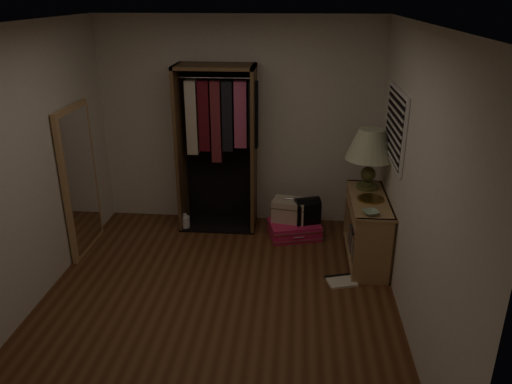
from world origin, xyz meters
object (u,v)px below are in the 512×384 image
(open_wardrobe, at_px, (219,134))
(pink_suitcase, at_px, (294,229))
(table_lamp, at_px, (371,146))
(white_jug, at_px, (185,222))
(black_bag, at_px, (307,210))
(floor_mirror, at_px, (80,181))
(train_case, at_px, (289,210))
(console_bookshelf, at_px, (367,226))

(open_wardrobe, distance_m, pink_suitcase, 1.50)
(table_lamp, bearing_deg, white_jug, 172.16)
(black_bag, relative_size, white_jug, 1.71)
(floor_mirror, height_order, pink_suitcase, floor_mirror)
(train_case, xyz_separation_m, table_lamp, (0.88, -0.27, 0.93))
(open_wardrobe, height_order, white_jug, open_wardrobe)
(pink_suitcase, xyz_separation_m, train_case, (-0.07, 0.07, 0.23))
(black_bag, distance_m, white_jug, 1.57)
(pink_suitcase, distance_m, train_case, 0.25)
(black_bag, height_order, white_jug, black_bag)
(table_lamp, xyz_separation_m, white_jug, (-2.21, 0.30, -1.17))
(floor_mirror, xyz_separation_m, train_case, (2.36, 0.56, -0.52))
(floor_mirror, bearing_deg, table_lamp, 5.22)
(black_bag, bearing_deg, pink_suitcase, 171.36)
(floor_mirror, height_order, table_lamp, floor_mirror)
(console_bookshelf, relative_size, white_jug, 5.49)
(console_bookshelf, bearing_deg, train_case, 148.42)
(floor_mirror, xyz_separation_m, pink_suitcase, (2.43, 0.49, -0.76))
(open_wardrobe, xyz_separation_m, train_case, (0.89, -0.21, -0.88))
(black_bag, bearing_deg, floor_mirror, 172.93)
(floor_mirror, bearing_deg, open_wardrobe, 27.63)
(console_bookshelf, relative_size, floor_mirror, 0.66)
(floor_mirror, xyz_separation_m, white_jug, (1.04, 0.60, -0.76))
(console_bookshelf, distance_m, black_bag, 0.83)
(open_wardrobe, bearing_deg, floor_mirror, -152.37)
(pink_suitcase, relative_size, train_case, 1.58)
(open_wardrobe, xyz_separation_m, white_jug, (-0.44, -0.17, -1.13))
(console_bookshelf, distance_m, floor_mirror, 3.27)
(pink_suitcase, height_order, table_lamp, table_lamp)
(open_wardrobe, bearing_deg, table_lamp, -15.08)
(black_bag, height_order, table_lamp, table_lamp)
(console_bookshelf, height_order, black_bag, console_bookshelf)
(open_wardrobe, relative_size, white_jug, 10.06)
(pink_suitcase, bearing_deg, table_lamp, -28.51)
(train_case, bearing_deg, table_lamp, -6.72)
(black_bag, bearing_deg, open_wardrobe, 148.70)
(pink_suitcase, xyz_separation_m, white_jug, (-1.39, 0.11, -0.01))
(open_wardrobe, height_order, black_bag, open_wardrobe)
(black_bag, bearing_deg, white_jug, 158.59)
(table_lamp, distance_m, white_jug, 2.51)
(console_bookshelf, relative_size, pink_suitcase, 1.57)
(pink_suitcase, relative_size, black_bag, 2.05)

